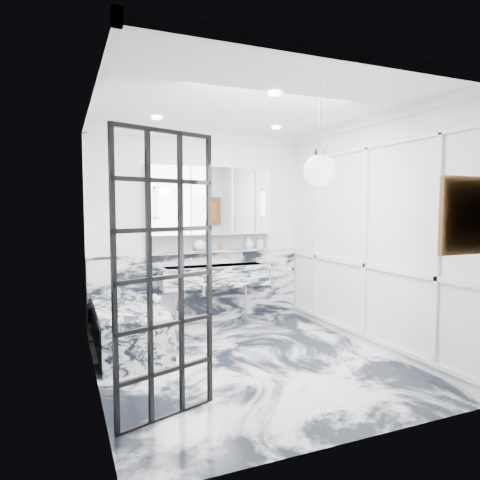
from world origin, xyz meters
name	(u,v)px	position (x,y,z in m)	size (l,w,h in m)	color
floor	(248,361)	(0.00, 0.00, 0.00)	(3.60, 3.60, 0.00)	silver
ceiling	(249,106)	(0.00, 0.00, 2.80)	(3.60, 3.60, 0.00)	white
wall_back	(199,229)	(0.00, 1.80, 1.40)	(3.60, 3.60, 0.00)	white
wall_front	(351,252)	(0.00, -1.80, 1.40)	(3.60, 3.60, 0.00)	white
wall_left	(94,241)	(-1.60, 0.00, 1.40)	(3.60, 3.60, 0.00)	white
wall_right	(367,233)	(1.60, 0.00, 1.40)	(3.60, 3.60, 0.00)	white
marble_clad_back	(200,288)	(0.00, 1.78, 0.53)	(3.18, 0.05, 1.05)	silver
marble_clad_left	(96,247)	(-1.59, 0.00, 1.34)	(0.02, 3.56, 2.68)	silver
panel_molding	(365,241)	(1.58, 0.00, 1.30)	(0.03, 3.40, 2.30)	white
soap_bottle_a	(248,242)	(0.75, 1.71, 1.19)	(0.08, 0.08, 0.21)	#8C5919
soap_bottle_b	(259,242)	(0.94, 1.71, 1.18)	(0.08, 0.08, 0.18)	#4C4C51
soap_bottle_c	(249,243)	(0.77, 1.71, 1.17)	(0.13, 0.13, 0.17)	silver
face_pot	(199,245)	(-0.03, 1.71, 1.17)	(0.17, 0.17, 0.17)	white
amber_bottle	(221,246)	(0.31, 1.71, 1.14)	(0.04, 0.04, 0.10)	#8C5919
flower_vase	(154,312)	(-1.00, 0.22, 0.61)	(0.08, 0.08, 0.12)	silver
crittall_door	(166,277)	(-1.12, -0.91, 1.15)	(0.88, 0.04, 2.31)	black
artwork	(469,216)	(1.20, -1.76, 1.65)	(0.54, 0.05, 0.54)	#C85214
pendant_light	(319,171)	(0.10, -1.22, 2.02)	(0.26, 0.26, 0.26)	white
trough_sink	(215,276)	(0.15, 1.55, 0.73)	(1.60, 0.45, 0.30)	silver
ledge	(211,251)	(0.15, 1.72, 1.07)	(1.90, 0.14, 0.04)	silver
subway_tile	(209,242)	(0.15, 1.78, 1.21)	(1.90, 0.03, 0.23)	white
mirror_cabinet	(210,201)	(0.15, 1.73, 1.82)	(1.90, 0.16, 1.00)	white
sconce_left	(156,203)	(-0.67, 1.63, 1.78)	(0.07, 0.07, 0.40)	white
sconce_right	(263,204)	(0.97, 1.63, 1.78)	(0.07, 0.07, 0.40)	white
bathtub	(129,328)	(-1.18, 0.90, 0.28)	(0.75, 1.65, 0.55)	silver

